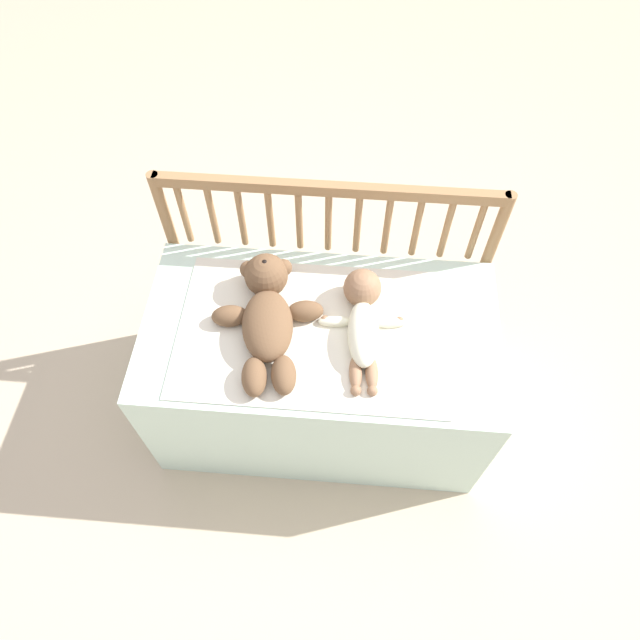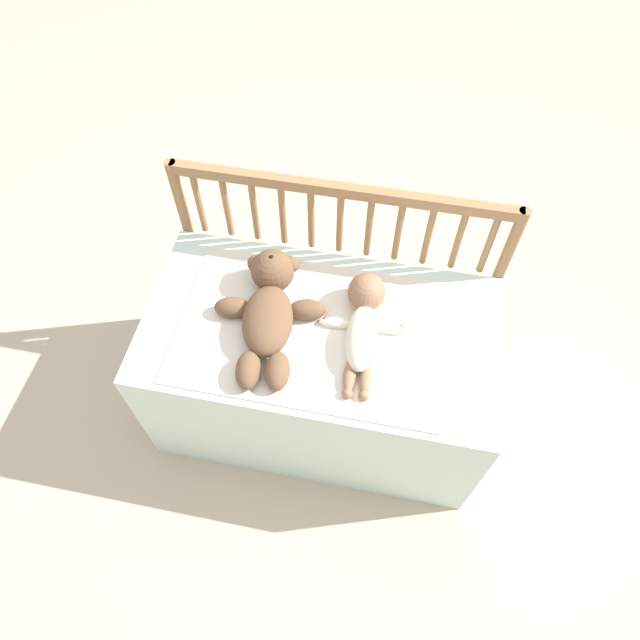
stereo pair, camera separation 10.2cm
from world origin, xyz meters
name	(u,v)px [view 2 (the right image)]	position (x,y,z in m)	size (l,w,h in m)	color
ground_plane	(321,405)	(0.00, 0.00, 0.00)	(12.00, 12.00, 0.00)	#C6B293
crib_mattress	(321,371)	(0.00, 0.00, 0.27)	(1.08, 0.59, 0.54)	silver
crib_rail	(339,240)	(0.00, 0.32, 0.59)	(1.08, 0.04, 0.82)	#997047
blanket	(312,331)	(-0.02, -0.02, 0.55)	(0.80, 0.51, 0.01)	silver
teddy_bear	(269,308)	(-0.16, 0.01, 0.60)	(0.34, 0.47, 0.14)	brown
baby	(363,322)	(0.12, 0.02, 0.59)	(0.27, 0.40, 0.12)	#EAEACC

